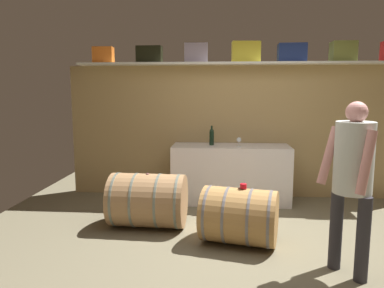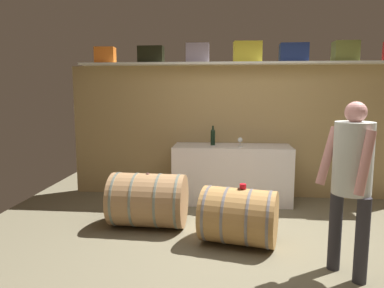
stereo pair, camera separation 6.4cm
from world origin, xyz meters
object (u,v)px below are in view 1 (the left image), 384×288
at_px(toolcase_black, 149,55).
at_px(wine_bottle_dark, 212,136).
at_px(toolcase_navy, 292,53).
at_px(winemaker_pouring, 353,171).
at_px(wine_glass, 239,140).
at_px(wine_barrel_far, 148,200).
at_px(wine_barrel_near, 239,216).
at_px(tasting_cup, 243,186).
at_px(toolcase_orange, 103,55).
at_px(toolcase_grey, 196,53).
at_px(toolcase_yellow, 246,52).
at_px(work_cabinet, 230,174).
at_px(toolcase_olive, 343,52).

distance_m(toolcase_black, wine_bottle_dark, 1.54).
height_order(toolcase_navy, winemaker_pouring, toolcase_navy).
xyz_separation_m(wine_glass, wine_barrel_far, (-1.13, -1.03, -0.61)).
distance_m(wine_barrel_near, tasting_cup, 0.33).
bearing_deg(winemaker_pouring, toolcase_orange, 17.56).
relative_size(toolcase_grey, toolcase_navy, 0.86).
xyz_separation_m(wine_bottle_dark, winemaker_pouring, (1.27, -2.17, -0.02)).
height_order(toolcase_orange, tasting_cup, toolcase_orange).
height_order(wine_barrel_near, winemaker_pouring, winemaker_pouring).
relative_size(toolcase_yellow, work_cabinet, 0.24).
distance_m(toolcase_orange, wine_bottle_dark, 2.04).
relative_size(toolcase_olive, wine_barrel_far, 0.36).
xyz_separation_m(toolcase_grey, wine_barrel_far, (-0.50, -1.31, -1.86)).
relative_size(wine_barrel_near, wine_barrel_far, 0.98).
xyz_separation_m(toolcase_orange, wine_glass, (2.04, -0.28, -1.24)).
bearing_deg(wine_barrel_near, toolcase_orange, 151.99).
xyz_separation_m(work_cabinet, wine_barrel_near, (0.06, -1.52, -0.12)).
height_order(toolcase_yellow, work_cabinet, toolcase_yellow).
distance_m(toolcase_navy, wine_barrel_far, 2.95).
bearing_deg(wine_barrel_far, wine_barrel_near, -18.87).
relative_size(toolcase_orange, toolcase_yellow, 0.73).
relative_size(toolcase_olive, tasting_cup, 4.75).
xyz_separation_m(toolcase_grey, wine_barrel_near, (0.58, -1.74, -1.88)).
bearing_deg(toolcase_olive, wine_barrel_far, -152.04).
height_order(toolcase_black, winemaker_pouring, toolcase_black).
bearing_deg(work_cabinet, toolcase_navy, 13.96).
xyz_separation_m(toolcase_black, toolcase_navy, (2.09, 0.00, 0.01)).
height_order(toolcase_orange, toolcase_yellow, toolcase_yellow).
distance_m(toolcase_yellow, tasting_cup, 2.34).
bearing_deg(toolcase_black, wine_barrel_far, -80.03).
bearing_deg(toolcase_olive, winemaker_pouring, -103.16).
xyz_separation_m(toolcase_olive, work_cabinet, (-1.59, -0.21, -1.77)).
bearing_deg(toolcase_yellow, toolcase_black, 175.50).
xyz_separation_m(wine_barrel_near, wine_barrel_far, (-1.08, 0.42, 0.02)).
xyz_separation_m(wine_bottle_dark, wine_glass, (0.39, -0.10, -0.04)).
distance_m(toolcase_navy, wine_glass, 1.48).
bearing_deg(wine_barrel_far, toolcase_yellow, 49.54).
bearing_deg(toolcase_yellow, wine_glass, -112.86).
relative_size(toolcase_navy, wine_bottle_dark, 1.37).
height_order(toolcase_orange, wine_glass, toolcase_orange).
relative_size(toolcase_grey, wine_glass, 2.55).
xyz_separation_m(wine_barrel_far, winemaker_pouring, (2.00, -1.04, 0.62)).
xyz_separation_m(toolcase_grey, toolcase_yellow, (0.73, 0.00, 0.01)).
bearing_deg(toolcase_orange, work_cabinet, -10.06).
height_order(toolcase_grey, wine_glass, toolcase_grey).
relative_size(wine_bottle_dark, winemaker_pouring, 0.18).
height_order(toolcase_navy, work_cabinet, toolcase_navy).
bearing_deg(wine_bottle_dark, toolcase_grey, 143.31).
distance_m(tasting_cup, winemaker_pouring, 1.13).
xyz_separation_m(work_cabinet, wine_bottle_dark, (-0.28, 0.03, 0.55)).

